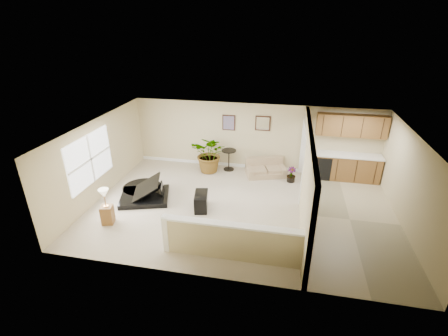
% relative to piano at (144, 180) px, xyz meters
% --- Properties ---
extents(floor, '(9.00, 9.00, 0.00)m').
position_rel_piano_xyz_m(floor, '(3.13, -0.09, -0.59)').
color(floor, beige).
rests_on(floor, ground).
extents(back_wall, '(9.00, 0.04, 2.50)m').
position_rel_piano_xyz_m(back_wall, '(3.13, 2.91, 0.66)').
color(back_wall, '#CCBC8B').
rests_on(back_wall, floor).
extents(front_wall, '(9.00, 0.04, 2.50)m').
position_rel_piano_xyz_m(front_wall, '(3.13, -3.09, 0.66)').
color(front_wall, '#CCBC8B').
rests_on(front_wall, floor).
extents(left_wall, '(0.04, 6.00, 2.50)m').
position_rel_piano_xyz_m(left_wall, '(-1.37, -0.09, 0.66)').
color(left_wall, '#CCBC8B').
rests_on(left_wall, floor).
extents(right_wall, '(0.04, 6.00, 2.50)m').
position_rel_piano_xyz_m(right_wall, '(7.63, -0.09, 0.66)').
color(right_wall, '#CCBC8B').
rests_on(right_wall, floor).
extents(ceiling, '(9.00, 6.00, 0.04)m').
position_rel_piano_xyz_m(ceiling, '(3.13, -0.09, 1.91)').
color(ceiling, silver).
rests_on(ceiling, back_wall).
extents(kitchen_vinyl, '(2.70, 6.00, 0.01)m').
position_rel_piano_xyz_m(kitchen_vinyl, '(6.28, -0.09, -0.58)').
color(kitchen_vinyl, tan).
rests_on(kitchen_vinyl, floor).
extents(interior_partition, '(0.18, 5.99, 2.50)m').
position_rel_piano_xyz_m(interior_partition, '(4.93, 0.16, 0.63)').
color(interior_partition, '#CCBC8B').
rests_on(interior_partition, floor).
extents(pony_half_wall, '(3.42, 0.22, 1.00)m').
position_rel_piano_xyz_m(pony_half_wall, '(3.20, -2.39, -0.07)').
color(pony_half_wall, '#CCBC8B').
rests_on(pony_half_wall, floor).
extents(left_window, '(0.05, 2.15, 1.45)m').
position_rel_piano_xyz_m(left_window, '(-1.36, -0.59, 0.86)').
color(left_window, white).
rests_on(left_window, left_wall).
extents(wall_art_left, '(0.48, 0.04, 0.58)m').
position_rel_piano_xyz_m(wall_art_left, '(2.18, 2.88, 1.16)').
color(wall_art_left, '#341C13').
rests_on(wall_art_left, back_wall).
extents(wall_mirror, '(0.55, 0.04, 0.55)m').
position_rel_piano_xyz_m(wall_mirror, '(3.43, 2.88, 1.21)').
color(wall_mirror, '#341C13').
rests_on(wall_mirror, back_wall).
extents(kitchen_cabinets, '(2.36, 0.65, 2.33)m').
position_rel_piano_xyz_m(kitchen_cabinets, '(6.32, 2.64, 0.28)').
color(kitchen_cabinets, brown).
rests_on(kitchen_cabinets, floor).
extents(piano, '(2.03, 2.02, 1.40)m').
position_rel_piano_xyz_m(piano, '(0.00, 0.00, 0.00)').
color(piano, black).
rests_on(piano, floor).
extents(piano_bench, '(0.52, 0.81, 0.50)m').
position_rel_piano_xyz_m(piano_bench, '(1.95, -0.34, -0.34)').
color(piano_bench, black).
rests_on(piano_bench, floor).
extents(loveseat, '(1.62, 1.19, 0.80)m').
position_rel_piano_xyz_m(loveseat, '(3.66, 2.39, -0.28)').
color(loveseat, tan).
rests_on(loveseat, floor).
extents(accent_table, '(0.55, 0.55, 0.80)m').
position_rel_piano_xyz_m(accent_table, '(2.25, 2.56, -0.08)').
color(accent_table, black).
rests_on(accent_table, floor).
extents(palm_plant, '(1.48, 1.34, 1.44)m').
position_rel_piano_xyz_m(palm_plant, '(1.61, 2.26, 0.12)').
color(palm_plant, black).
rests_on(palm_plant, floor).
extents(small_plant, '(0.31, 0.31, 0.54)m').
position_rel_piano_xyz_m(small_plant, '(4.58, 2.01, -0.36)').
color(small_plant, black).
rests_on(small_plant, floor).
extents(lamp_stand, '(0.38, 0.38, 1.06)m').
position_rel_piano_xyz_m(lamp_stand, '(-0.41, -1.59, -0.13)').
color(lamp_stand, brown).
rests_on(lamp_stand, floor).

